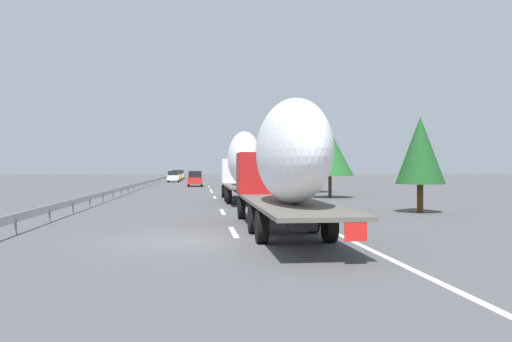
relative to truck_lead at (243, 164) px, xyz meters
The scene contains 21 objects.
ground_plane 21.69m from the truck_lead, ahead, with size 260.00×260.00×0.00m, color #4C4C4F.
lane_stripe_0 17.08m from the truck_lead, behind, with size 3.20×0.20×0.01m, color white.
lane_stripe_1 8.81m from the truck_lead, 167.62° to the left, with size 3.20×0.20×0.01m, color white.
lane_stripe_2 6.03m from the truck_lead, 19.45° to the left, with size 3.20×0.20×0.01m, color white.
lane_stripe_3 14.92m from the truck_lead, ahead, with size 3.20×0.20×0.01m, color white.
lane_stripe_4 19.39m from the truck_lead, ahead, with size 3.20×0.20×0.01m, color white.
lane_stripe_5 28.45m from the truck_lead, ahead, with size 3.20×0.20×0.01m, color white.
edge_line_right 26.43m from the truck_lead, ahead, with size 110.00×0.20×0.01m, color white.
truck_lead is the anchor object (origin of this frame).
truck_trailing 17.54m from the truck_lead, behind, with size 14.37×2.55×4.68m.
car_red_compact 29.89m from the truck_lead, ahead, with size 4.44×1.88×1.98m.
car_yellow_coupe 61.01m from the truck_lead, ahead, with size 4.35×1.81×1.96m.
car_silver_hatch 74.34m from the truck_lead, ahead, with size 4.50×1.83×1.91m.
car_white_van 50.17m from the truck_lead, ahead, with size 4.60×1.91×1.86m.
road_sign 22.14m from the truck_lead, ahead, with size 0.10×0.90×3.26m.
tree_0 31.13m from the truck_lead, 17.81° to the right, with size 3.72×3.72×5.80m.
tree_1 13.14m from the truck_lead, 138.90° to the right, with size 2.58×2.58×5.12m.
tree_2 8.32m from the truck_lead, 62.82° to the right, with size 3.79×3.79×5.34m.
tree_3 15.25m from the truck_lead, 31.94° to the right, with size 3.90×3.90×7.25m.
tree_4 35.78m from the truck_lead, 11.66° to the right, with size 3.42×3.42×6.85m.
guardrail_median 26.14m from the truck_lead, 21.62° to the left, with size 94.00×0.10×0.76m.
Camera 1 is at (-16.58, -0.52, 2.39)m, focal length 35.17 mm.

